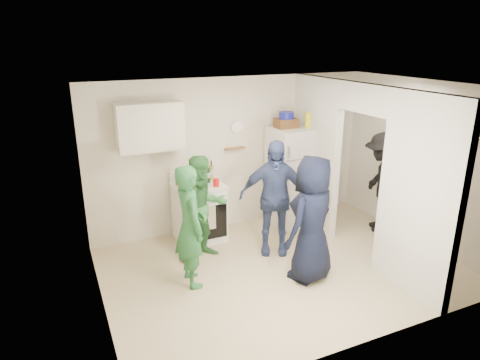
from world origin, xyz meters
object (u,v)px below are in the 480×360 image
Objects in this scene: yellow_cup_stack_top at (308,120)px; person_nook at (381,182)px; stove at (199,212)px; person_denim at (274,198)px; fridge at (291,177)px; person_green_center at (203,208)px; person_green_left at (190,226)px; blue_bowl at (286,115)px; person_navy at (312,219)px; wicker_basket at (286,123)px.

yellow_cup_stack_top is 1.57m from person_nook.
stove is at bearing 176.01° from yellow_cup_stack_top.
person_denim is 1.98m from person_nook.
person_denim is (-0.78, -0.82, 0.02)m from fridge.
person_nook is at bearing -10.59° from person_green_center.
person_denim reaches higher than fridge.
person_nook is (2.98, -0.27, 0.05)m from person_green_center.
person_green_left is (-0.52, -1.18, 0.35)m from stove.
stove is 0.57× the size of person_green_left.
fridge is at bearing 72.40° from person_denim.
fridge is at bearing -26.57° from blue_bowl.
person_green_center is at bearing -103.11° from stove.
person_green_center is 1.56m from person_navy.
blue_bowl is 0.14× the size of person_navy.
blue_bowl is (-0.10, 0.05, 1.04)m from fridge.
wicker_basket reaches higher than person_navy.
person_green_left is at bearing -156.14° from yellow_cup_stack_top.
wicker_basket is at bearing 154.89° from yellow_cup_stack_top.
person_denim is at bearing -107.44° from person_navy.
person_green_left reaches higher than stove.
person_green_center reaches higher than stove.
blue_bowl is at bearing 0.00° from wicker_basket.
blue_bowl reaches higher than person_navy.
blue_bowl is 2.11m from person_green_center.
person_green_center is 0.94× the size of person_nook.
person_green_center is (-1.78, -0.57, -0.07)m from fridge.
person_navy is (-0.91, -1.58, -0.95)m from yellow_cup_stack_top.
stove is 1.34m from person_green_left.
wicker_basket reaches higher than person_green_center.
wicker_basket is at bearing 153.43° from fridge.
stove is 2.10m from blue_bowl.
blue_bowl is (0.00, 0.00, 0.13)m from wicker_basket.
person_denim is at bearing -127.80° from blue_bowl.
fridge reaches higher than stove.
person_denim is at bearing -127.80° from wicker_basket.
yellow_cup_stack_top is 1.55m from person_denim.
yellow_cup_stack_top reaches higher than wicker_basket.
stove is 0.54× the size of person_navy.
blue_bowl is 0.15× the size of person_nook.
yellow_cup_stack_top reaches higher than person_green_center.
person_denim reaches higher than stove.
person_denim is (0.86, -0.85, 0.40)m from stove.
blue_bowl is at bearing 153.43° from fridge.
person_green_left is (-2.06, -1.20, -0.94)m from wicker_basket.
stove is 2.30m from yellow_cup_stack_top.
blue_bowl is 2.62m from person_green_left.
person_denim is at bearing -44.67° from stove.
person_navy is at bearing -108.73° from blue_bowl.
blue_bowl reaches higher than stove.
yellow_cup_stack_top reaches higher than person_nook.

